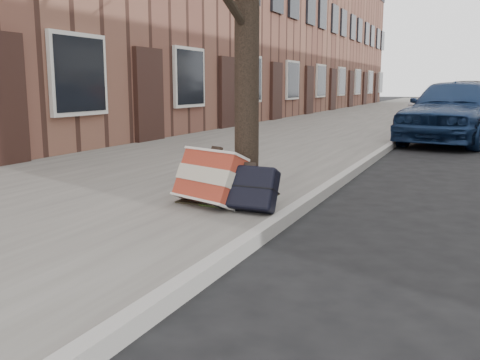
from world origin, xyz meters
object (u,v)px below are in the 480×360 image
at_px(car_near_front, 456,110).
at_px(car_near_mid, 456,105).
at_px(suitcase_navy, 247,188).
at_px(suitcase_red, 209,178).

xyz_separation_m(car_near_front, car_near_mid, (-0.19, 5.17, -0.06)).
relative_size(suitcase_navy, car_near_front, 0.13).
bearing_deg(car_near_mid, suitcase_navy, -78.13).
xyz_separation_m(suitcase_navy, car_near_mid, (1.33, 13.78, 0.34)).
bearing_deg(suitcase_red, car_near_mid, 103.81).
distance_m(suitcase_navy, car_near_front, 8.75).
bearing_deg(suitcase_red, suitcase_navy, 10.40).
relative_size(suitcase_red, car_near_mid, 0.17).
relative_size(suitcase_navy, car_near_mid, 0.14).
bearing_deg(suitcase_red, car_near_front, 98.24).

